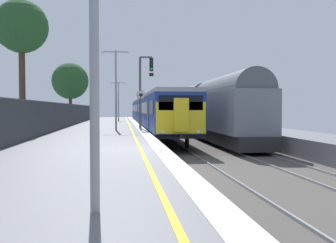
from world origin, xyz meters
The scene contains 9 objects.
ground centered at (2.64, 0.00, -0.61)m, with size 17.40×110.00×1.21m.
commuter_train_at_platform centered at (2.10, 27.22, 1.27)m, with size 2.83×42.97×3.81m.
freight_train_adjacent_track centered at (6.10, 30.61, 1.56)m, with size 2.60×51.57×4.69m.
signal_gantry centered at (0.61, 14.81, 3.38)m, with size 1.10×0.24×5.44m.
speed_limit_sign centered at (0.25, 11.77, 1.74)m, with size 0.59×0.08×2.73m.
platform_lamp_mid centered at (-1.43, 12.63, 3.27)m, with size 2.00×0.20×5.53m.
platform_lamp_far centered at (-1.43, 33.94, 2.89)m, with size 2.00×0.20×4.81m.
background_tree_left centered at (-7.65, 37.58, 5.05)m, with size 4.77×4.77×7.54m.
background_tree_centre centered at (-7.34, 10.84, 6.50)m, with size 3.31×3.31×8.31m.
Camera 1 is at (-1.04, -14.32, 1.50)m, focal length 41.23 mm.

